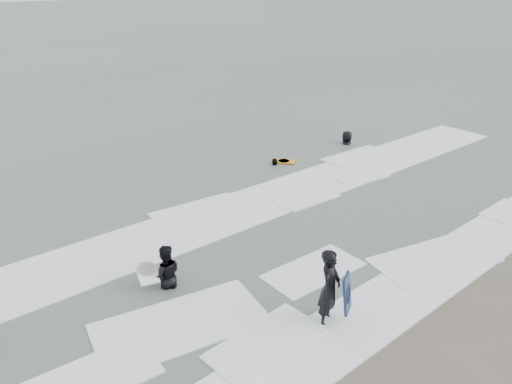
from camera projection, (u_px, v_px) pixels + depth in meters
ground at (376, 289)px, 13.17m from camera, size 320.00×320.00×0.00m
surfer_centre at (327, 322)px, 11.91m from camera, size 0.86×0.74×1.98m
surfer_wading at (167, 286)px, 13.26m from camera, size 1.06×0.96×1.77m
surfer_right_near at (275, 166)px, 21.57m from camera, size 0.75×0.95×1.50m
surfer_right_far at (346, 145)px, 24.27m from camera, size 1.04×1.04×1.82m
surf_foam at (282, 235)px, 15.77m from camera, size 30.03×9.06×0.09m
bodyboards at (260, 224)px, 15.49m from camera, size 10.00×9.67×1.25m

